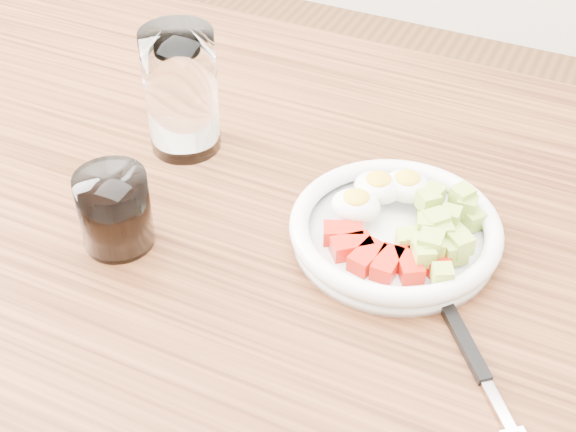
% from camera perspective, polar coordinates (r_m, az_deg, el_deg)
% --- Properties ---
extents(dining_table, '(1.50, 0.90, 0.77)m').
position_cam_1_polar(dining_table, '(0.91, 0.30, -6.83)').
color(dining_table, brown).
rests_on(dining_table, ground).
extents(bowl, '(0.22, 0.22, 0.05)m').
position_cam_1_polar(bowl, '(0.83, 7.76, -0.82)').
color(bowl, white).
rests_on(bowl, dining_table).
extents(fork, '(0.13, 0.16, 0.01)m').
position_cam_1_polar(fork, '(0.74, 13.25, -10.19)').
color(fork, black).
rests_on(fork, dining_table).
extents(water_glass, '(0.08, 0.08, 0.15)m').
position_cam_1_polar(water_glass, '(0.94, -7.60, 8.77)').
color(water_glass, white).
rests_on(water_glass, dining_table).
extents(coffee_glass, '(0.07, 0.07, 0.08)m').
position_cam_1_polar(coffee_glass, '(0.83, -12.21, 0.37)').
color(coffee_glass, white).
rests_on(coffee_glass, dining_table).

